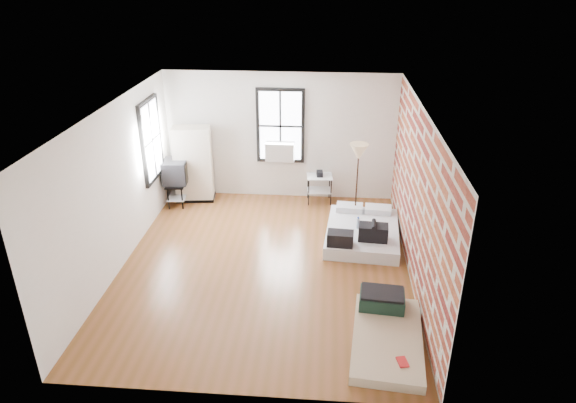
# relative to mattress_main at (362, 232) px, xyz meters

# --- Properties ---
(ground) EXTENTS (6.00, 6.00, 0.00)m
(ground) POSITION_rel_mattress_main_xyz_m (-1.74, -1.08, -0.16)
(ground) COLOR brown
(ground) RESTS_ON ground
(room_shell) EXTENTS (5.02, 6.02, 2.80)m
(room_shell) POSITION_rel_mattress_main_xyz_m (-1.51, -0.72, 1.58)
(room_shell) COLOR silver
(room_shell) RESTS_ON ground
(mattress_main) EXTENTS (1.49, 1.93, 0.59)m
(mattress_main) POSITION_rel_mattress_main_xyz_m (0.00, 0.00, 0.00)
(mattress_main) COLOR white
(mattress_main) RESTS_ON ground
(mattress_bare) EXTENTS (1.12, 1.89, 0.39)m
(mattress_bare) POSITION_rel_mattress_main_xyz_m (0.20, -2.80, -0.04)
(mattress_bare) COLOR tan
(mattress_bare) RESTS_ON ground
(wardrobe) EXTENTS (0.89, 0.58, 1.67)m
(wardrobe) POSITION_rel_mattress_main_xyz_m (-3.64, 1.57, 0.67)
(wardrobe) COLOR black
(wardrobe) RESTS_ON ground
(side_table) EXTENTS (0.59, 0.49, 0.73)m
(side_table) POSITION_rel_mattress_main_xyz_m (-0.87, 1.64, 0.33)
(side_table) COLOR black
(side_table) RESTS_ON ground
(floor_lamp) EXTENTS (0.36, 0.36, 1.67)m
(floor_lamp) POSITION_rel_mattress_main_xyz_m (-0.11, 0.75, 1.27)
(floor_lamp) COLOR black
(floor_lamp) RESTS_ON ground
(tv_stand) EXTENTS (0.55, 0.75, 1.01)m
(tv_stand) POSITION_rel_mattress_main_xyz_m (-3.96, 1.31, 0.56)
(tv_stand) COLOR black
(tv_stand) RESTS_ON ground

